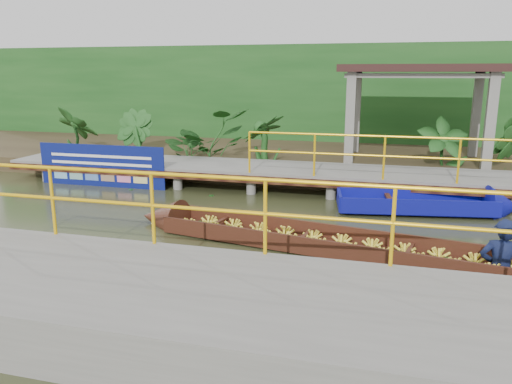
# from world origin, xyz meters

# --- Properties ---
(ground) EXTENTS (80.00, 80.00, 0.00)m
(ground) POSITION_xyz_m (0.00, 0.00, 0.00)
(ground) COLOR #2C3118
(ground) RESTS_ON ground
(land_strip) EXTENTS (30.00, 8.00, 0.45)m
(land_strip) POSITION_xyz_m (0.00, 7.50, 0.23)
(land_strip) COLOR #322719
(land_strip) RESTS_ON ground
(far_dock) EXTENTS (16.00, 2.06, 1.66)m
(far_dock) POSITION_xyz_m (0.02, 3.43, 0.48)
(far_dock) COLOR slate
(far_dock) RESTS_ON ground
(near_dock) EXTENTS (18.00, 2.40, 1.73)m
(near_dock) POSITION_xyz_m (1.00, -4.20, 0.30)
(near_dock) COLOR slate
(near_dock) RESTS_ON ground
(pavilion) EXTENTS (4.40, 3.00, 3.00)m
(pavilion) POSITION_xyz_m (3.00, 6.30, 2.82)
(pavilion) COLOR slate
(pavilion) RESTS_ON ground
(foliage_backdrop) EXTENTS (30.00, 0.80, 4.00)m
(foliage_backdrop) POSITION_xyz_m (0.00, 10.00, 2.00)
(foliage_backdrop) COLOR #164516
(foliage_backdrop) RESTS_ON ground
(vendor_boat) EXTENTS (8.78, 2.46, 2.04)m
(vendor_boat) POSITION_xyz_m (2.18, -1.06, 0.24)
(vendor_boat) COLOR #371D0F
(vendor_boat) RESTS_ON ground
(moored_blue_boat) EXTENTS (3.95, 1.57, 0.92)m
(moored_blue_boat) POSITION_xyz_m (3.82, 2.14, 0.16)
(moored_blue_boat) COLOR #0B0E7F
(moored_blue_boat) RESTS_ON ground
(blue_banner) EXTENTS (3.67, 0.04, 1.15)m
(blue_banner) POSITION_xyz_m (-5.09, 2.48, 0.56)
(blue_banner) COLOR navy
(blue_banner) RESTS_ON ground
(tropical_plants) EXTENTS (14.07, 1.07, 1.33)m
(tropical_plants) POSITION_xyz_m (-1.51, 5.30, 1.12)
(tropical_plants) COLOR #164516
(tropical_plants) RESTS_ON ground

